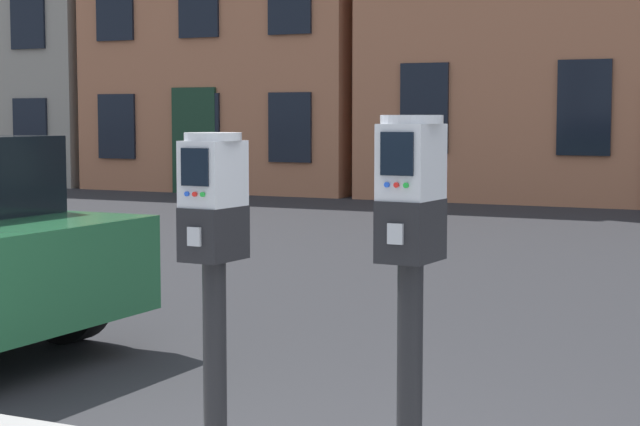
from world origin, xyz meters
The scene contains 2 objects.
parking_meter_near_kerb centered at (-0.37, -0.20, 1.07)m, with size 0.23×0.26×1.35m.
parking_meter_twin_adjacent centered at (0.43, -0.20, 1.12)m, with size 0.23×0.26×1.42m.
Camera 1 is at (1.77, -3.67, 1.56)m, focal length 60.88 mm.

